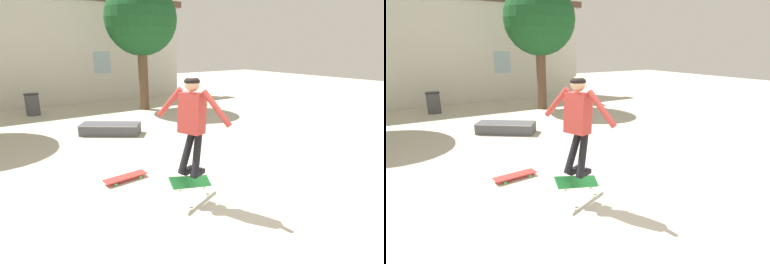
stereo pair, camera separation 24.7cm
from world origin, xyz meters
The scene contains 8 objects.
ground_plane centered at (0.00, 0.00, 0.00)m, with size 40.00×40.00×0.00m, color beige.
building_backdrop centered at (0.04, 9.82, 2.26)m, with size 10.81×0.52×5.68m.
tree_right centered at (2.07, 7.03, 3.23)m, with size 2.58×2.58×4.55m.
skate_ledge centered at (-0.22, 4.41, 0.15)m, with size 1.61×1.37×0.30m.
trash_bin centered at (-1.60, 8.25, 0.40)m, with size 0.49×0.49×0.76m.
skater centered at (-0.51, 0.07, 1.33)m, with size 0.53×1.19×1.44m.
skateboard_flipping centered at (-0.47, 0.16, 0.30)m, with size 0.83×0.36×0.40m.
skateboard_resting centered at (-1.04, 1.39, 0.07)m, with size 0.78×0.29×0.08m.
Camera 1 is at (-2.84, -3.31, 2.30)m, focal length 28.00 mm.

